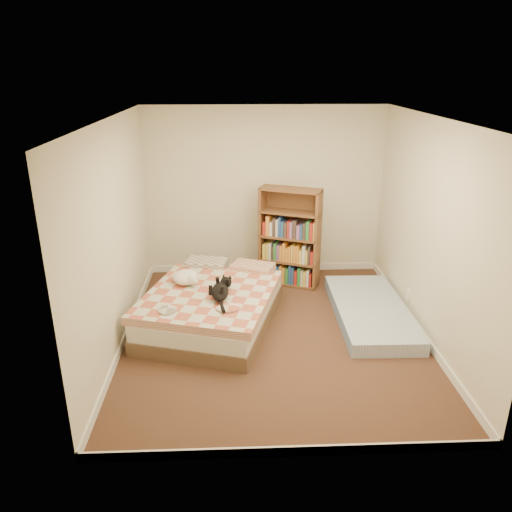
{
  "coord_description": "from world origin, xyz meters",
  "views": [
    {
      "loc": [
        -0.44,
        -5.22,
        3.01
      ],
      "look_at": [
        -0.2,
        0.3,
        0.89
      ],
      "focal_mm": 35.0,
      "sensor_mm": 36.0,
      "label": 1
    }
  ],
  "objects_px": {
    "bed": "(213,304)",
    "bookshelf": "(289,249)",
    "floor_mattress": "(370,311)",
    "black_cat": "(220,290)",
    "white_dog": "(186,277)"
  },
  "relations": [
    {
      "from": "floor_mattress",
      "to": "bookshelf",
      "type": "bearing_deg",
      "value": 130.14
    },
    {
      "from": "white_dog",
      "to": "bookshelf",
      "type": "bearing_deg",
      "value": 39.12
    },
    {
      "from": "bed",
      "to": "white_dog",
      "type": "distance_m",
      "value": 0.47
    },
    {
      "from": "bed",
      "to": "bookshelf",
      "type": "bearing_deg",
      "value": 63.41
    },
    {
      "from": "bed",
      "to": "floor_mattress",
      "type": "distance_m",
      "value": 1.99
    },
    {
      "from": "bed",
      "to": "floor_mattress",
      "type": "xyz_separation_m",
      "value": [
        1.98,
        0.02,
        -0.15
      ]
    },
    {
      "from": "bed",
      "to": "black_cat",
      "type": "height_order",
      "value": "black_cat"
    },
    {
      "from": "floor_mattress",
      "to": "white_dog",
      "type": "distance_m",
      "value": 2.36
    },
    {
      "from": "bed",
      "to": "bookshelf",
      "type": "relative_size",
      "value": 1.59
    },
    {
      "from": "bed",
      "to": "black_cat",
      "type": "xyz_separation_m",
      "value": [
        0.1,
        -0.25,
        0.31
      ]
    },
    {
      "from": "black_cat",
      "to": "white_dog",
      "type": "bearing_deg",
      "value": 155.06
    },
    {
      "from": "floor_mattress",
      "to": "bed",
      "type": "bearing_deg",
      "value": -178.51
    },
    {
      "from": "bookshelf",
      "to": "white_dog",
      "type": "relative_size",
      "value": 4.0
    },
    {
      "from": "black_cat",
      "to": "white_dog",
      "type": "distance_m",
      "value": 0.57
    },
    {
      "from": "floor_mattress",
      "to": "white_dog",
      "type": "xyz_separation_m",
      "value": [
        -2.31,
        0.1,
        0.47
      ]
    }
  ]
}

